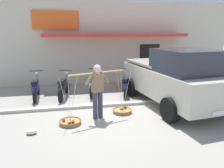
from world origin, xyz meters
TOP-DOWN VIEW (x-y plane):
  - ground_plane at (0.00, 0.00)m, footprint 90.00×90.00m
  - sidewalk_curb at (0.00, 0.70)m, footprint 20.00×0.24m
  - fruit_vendor at (-0.50, -0.35)m, footprint 1.75×0.65m
  - fruit_basket_left_side at (-1.36, -0.66)m, footprint 0.65×0.65m
  - fruit_basket_right_side at (0.37, -0.04)m, footprint 0.65×0.65m
  - motorcycle_nearest_shop at (-2.66, 2.18)m, footprint 0.54×1.82m
  - motorcycle_second_in_row at (-1.56, 2.10)m, footprint 0.59×1.80m
  - motorcycle_third_in_row at (-0.31, 2.28)m, footprint 0.65×1.78m
  - motorcycle_end_of_row at (0.98, 1.97)m, footprint 0.65×1.78m
  - parked_truck at (2.36, 0.35)m, footprint 2.58×4.89m
  - storefront_building at (1.10, 7.02)m, footprint 13.00×6.00m
  - plastic_litter_bag at (-2.38, -1.10)m, footprint 0.28×0.22m
  - wooden_crate at (1.10, 2.91)m, footprint 0.44×0.36m

SIDE VIEW (x-z plane):
  - ground_plane at x=0.00m, z-range 0.00..0.00m
  - sidewalk_curb at x=0.00m, z-range 0.00..0.10m
  - plastic_litter_bag at x=-2.38m, z-range 0.00..0.14m
  - fruit_basket_left_side at x=-1.36m, z-range -0.65..0.80m
  - fruit_basket_right_side at x=0.37m, z-range -0.65..0.80m
  - wooden_crate at x=1.10m, z-range 0.00..0.32m
  - motorcycle_nearest_shop at x=-2.66m, z-range -0.09..1.00m
  - motorcycle_second_in_row at x=-1.56m, z-range -0.09..1.00m
  - motorcycle_third_in_row at x=-0.31m, z-range -0.09..1.00m
  - motorcycle_end_of_row at x=0.98m, z-range -0.09..1.00m
  - fruit_vendor at x=-0.50m, z-range 0.13..1.83m
  - parked_truck at x=2.36m, z-range -0.02..2.08m
  - storefront_building at x=1.10m, z-range 0.00..4.20m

